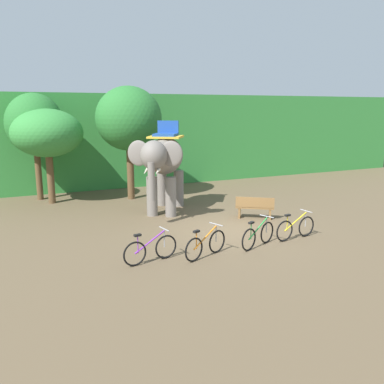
% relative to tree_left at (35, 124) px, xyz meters
% --- Properties ---
extents(ground_plane, '(80.00, 80.00, 0.00)m').
position_rel_tree_left_xyz_m(ground_plane, '(5.92, -8.01, -3.57)').
color(ground_plane, brown).
extents(foliage_hedge, '(36.00, 6.00, 5.07)m').
position_rel_tree_left_xyz_m(foliage_hedge, '(5.92, 4.08, -1.03)').
color(foliage_hedge, '#338438').
rests_on(foliage_hedge, ground).
extents(tree_left, '(2.61, 2.61, 4.99)m').
position_rel_tree_left_xyz_m(tree_left, '(0.00, 0.00, 0.00)').
color(tree_left, brown).
rests_on(tree_left, ground).
extents(tree_far_left, '(3.14, 3.14, 4.29)m').
position_rel_tree_left_xyz_m(tree_far_left, '(0.46, -1.02, -0.37)').
color(tree_far_left, brown).
rests_on(tree_far_left, ground).
extents(tree_center, '(3.08, 3.08, 5.31)m').
position_rel_tree_left_xyz_m(tree_center, '(4.05, -1.59, 0.23)').
color(tree_center, brown).
rests_on(tree_center, ground).
extents(elephant, '(3.27, 4.03, 3.78)m').
position_rel_tree_left_xyz_m(elephant, '(4.65, -4.69, -1.36)').
color(elephant, slate).
rests_on(elephant, ground).
extents(bike_purple, '(1.69, 0.54, 0.92)m').
position_rel_tree_left_xyz_m(bike_purple, '(2.42, -9.76, -3.18)').
color(bike_purple, black).
rests_on(bike_purple, ground).
extents(bike_orange, '(1.61, 0.76, 0.92)m').
position_rel_tree_left_xyz_m(bike_orange, '(4.02, -10.03, -3.18)').
color(bike_orange, black).
rests_on(bike_orange, ground).
extents(bike_green, '(1.60, 0.78, 0.92)m').
position_rel_tree_left_xyz_m(bike_green, '(5.91, -9.89, -3.18)').
color(bike_green, black).
rests_on(bike_green, ground).
extents(bike_yellow, '(1.70, 0.52, 0.92)m').
position_rel_tree_left_xyz_m(bike_yellow, '(7.48, -9.73, -3.18)').
color(bike_yellow, black).
rests_on(bike_yellow, ground).
extents(wooden_bench, '(1.48, 1.17, 0.89)m').
position_rel_tree_left_xyz_m(wooden_bench, '(7.59, -7.05, -3.09)').
color(wooden_bench, brown).
rests_on(wooden_bench, ground).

